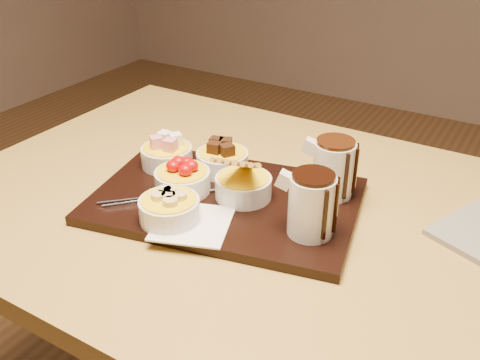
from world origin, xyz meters
The scene contains 11 objects.
dining_table centered at (0.00, 0.00, 0.65)m, with size 1.20×0.80×0.75m.
serving_board centered at (-0.07, -0.03, 0.76)m, with size 0.46×0.30×0.02m, color black.
napkin centered at (-0.07, -0.14, 0.77)m, with size 0.12×0.12×0.00m, color white.
bowl_marshmallows centered at (-0.23, 0.01, 0.79)m, with size 0.10×0.10×0.04m, color silver.
bowl_cake centered at (-0.13, 0.05, 0.79)m, with size 0.10×0.10×0.04m, color silver.
bowl_strawberries centered at (-0.15, -0.05, 0.79)m, with size 0.10×0.10×0.04m, color silver.
bowl_biscotti centered at (-0.04, -0.02, 0.79)m, with size 0.10×0.10×0.04m, color silver.
bowl_bananas centered at (-0.11, -0.14, 0.79)m, with size 0.10×0.10×0.04m, color silver.
pitcher_dark_chocolate centered at (0.10, -0.06, 0.82)m, with size 0.07×0.07×0.10m, color silver.
pitcher_milk_chocolate centered at (0.09, 0.07, 0.82)m, with size 0.07×0.07×0.10m, color silver.
fondue_skewers centered at (-0.15, -0.08, 0.77)m, with size 0.26×0.03×0.01m, color silver, non-canonical shape.
Camera 1 is at (0.37, -0.71, 1.26)m, focal length 40.00 mm.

